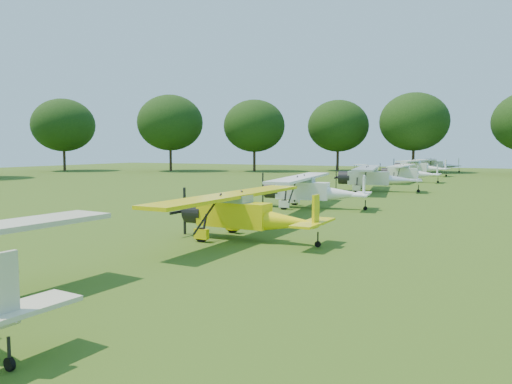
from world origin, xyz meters
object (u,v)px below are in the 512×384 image
Objects in this scene: aircraft_4 at (375,176)px; golf_cart at (360,172)px; aircraft_2 at (244,211)px; aircraft_3 at (310,188)px; aircraft_7 at (435,163)px; aircraft_5 at (407,171)px; aircraft_6 at (418,166)px.

aircraft_4 is 25.55m from golf_cart.
aircraft_4 reaches higher than aircraft_2.
aircraft_3 is at bearing 98.41° from aircraft_2.
aircraft_3 is 56.24m from aircraft_7.
aircraft_5 is 5.41× the size of golf_cart.
golf_cart is at bearing 92.66° from aircraft_3.
aircraft_2 is 68.15m from aircraft_7.
aircraft_2 is at bearing -96.80° from aircraft_7.
golf_cart is (-8.17, 50.81, -0.69)m from aircraft_2.
aircraft_6 reaches higher than aircraft_5.
aircraft_2 is 0.89× the size of aircraft_7.
aircraft_3 is at bearing -102.93° from aircraft_4.
golf_cart is at bearing 127.77° from aircraft_5.
aircraft_5 is at bearing 91.85° from aircraft_2.
aircraft_7 is (0.32, 41.71, -0.02)m from aircraft_4.
aircraft_2 is at bearing -77.15° from golf_cart.
aircraft_2 is 0.94× the size of aircraft_3.
golf_cart is (-7.96, -17.34, -0.84)m from aircraft_7.
aircraft_7 reaches higher than aircraft_5.
aircraft_2 is at bearing -98.42° from aircraft_4.
aircraft_6 reaches higher than aircraft_2.
aircraft_4 reaches higher than aircraft_3.
aircraft_2 is at bearing -90.62° from aircraft_3.
aircraft_5 is (1.35, 28.53, -0.06)m from aircraft_3.
aircraft_4 is at bearing -97.42° from aircraft_7.
aircraft_3 is 1.06× the size of aircraft_5.
aircraft_7 reaches higher than aircraft_3.
aircraft_3 reaches higher than aircraft_2.
golf_cart is (-8.13, 10.35, -0.70)m from aircraft_5.
aircraft_3 is at bearing -93.09° from aircraft_5.
aircraft_2 reaches higher than golf_cart.
aircraft_4 is at bearing -68.89° from golf_cart.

